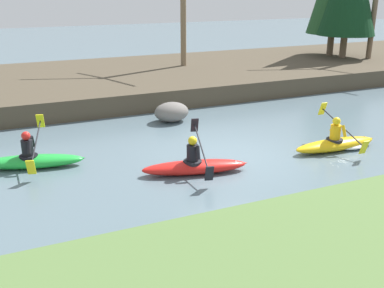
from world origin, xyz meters
name	(u,v)px	position (x,y,z in m)	size (l,w,h in m)	color
ground_plane	(232,156)	(0.00, 0.00, 0.00)	(90.00, 90.00, 0.00)	slate
riverbank_far	(133,80)	(0.00, 9.80, 0.39)	(44.00, 9.18, 0.77)	#4C4233
kayaker_lead	(339,143)	(3.12, -0.77, 0.20)	(2.78, 2.06, 1.20)	yellow
kayaker_middle	(195,165)	(-1.45, -0.69, 0.22)	(2.78, 2.05, 1.20)	red
kayaker_trailing	(32,160)	(-5.26, 1.39, 0.22)	(2.78, 2.04, 1.20)	green
boulder_midstream	(172,112)	(-0.33, 3.88, 0.35)	(1.23, 0.96, 0.69)	slate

